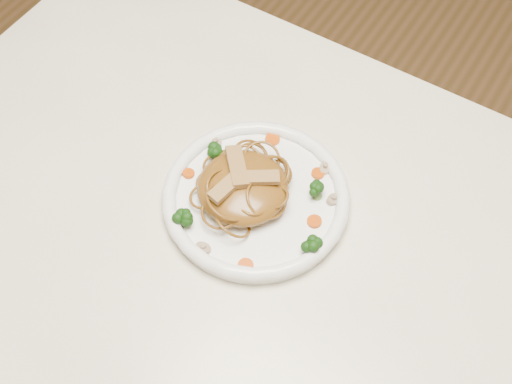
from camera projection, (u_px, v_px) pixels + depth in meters
The scene contains 19 objects.
table at pixel (267, 285), 1.01m from camera, with size 1.20×0.80×0.75m.
plate at pixel (256, 201), 0.97m from camera, with size 0.26×0.26×0.02m, color white.
noodle_mound at pixel (243, 187), 0.95m from camera, with size 0.13×0.13×0.04m, color brown.
chicken_a at pixel (257, 178), 0.93m from camera, with size 0.06×0.02×0.01m, color #9D774A.
chicken_b at pixel (237, 167), 0.94m from camera, with size 0.07×0.02×0.01m, color #9D774A.
chicken_c at pixel (229, 185), 0.92m from camera, with size 0.06×0.02×0.01m, color #9D774A.
broccoli_0 at pixel (318, 191), 0.95m from camera, with size 0.03×0.03×0.03m, color #13420D, non-canonical shape.
broccoli_1 at pixel (216, 151), 0.99m from camera, with size 0.03×0.03×0.03m, color #13420D, non-canonical shape.
broccoli_2 at pixel (183, 218), 0.93m from camera, with size 0.03×0.03×0.03m, color #13420D, non-canonical shape.
broccoli_3 at pixel (312, 245), 0.90m from camera, with size 0.02×0.02×0.03m, color #13420D, non-canonical shape.
carrot_0 at pixel (318, 173), 0.98m from camera, with size 0.02×0.02×0.01m, color #C64807.
carrot_1 at pixel (189, 173), 0.98m from camera, with size 0.02×0.02×0.01m, color #C64807.
carrot_2 at pixel (314, 221), 0.94m from camera, with size 0.02×0.02×0.01m, color #C64807.
carrot_3 at pixel (272, 139), 1.01m from camera, with size 0.02×0.02×0.01m, color #C64807.
carrot_4 at pixel (246, 266), 0.90m from camera, with size 0.02×0.02×0.01m, color #C64807.
mushroom_0 at pixel (203, 248), 0.91m from camera, with size 0.02×0.02×0.01m, color tan.
mushroom_1 at pixel (334, 199), 0.96m from camera, with size 0.02×0.02×0.01m, color tan.
mushroom_2 at pixel (215, 142), 1.01m from camera, with size 0.03×0.03×0.01m, color tan.
mushroom_3 at pixel (325, 167), 0.99m from camera, with size 0.02×0.02×0.01m, color tan.
Camera 1 is at (0.22, -0.38, 1.57)m, focal length 48.24 mm.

